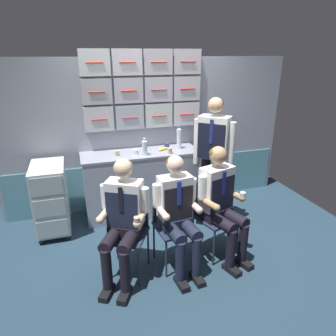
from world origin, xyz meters
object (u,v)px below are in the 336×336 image
(service_trolley, at_px, (51,197))
(crew_member_left, at_px, (123,217))
(crew_member_right, at_px, (178,210))
(crew_member_standing, at_px, (213,151))
(folding_chair_by_counter, at_px, (210,208))
(folding_chair_left, at_px, (129,223))
(folding_chair_right, at_px, (172,216))
(snack_banana, at_px, (163,149))
(coffee_cup_white, at_px, (117,153))
(crew_member_by_counter, at_px, (221,199))
(sparkling_bottle_green, at_px, (145,147))

(service_trolley, relative_size, crew_member_left, 0.72)
(crew_member_right, bearing_deg, crew_member_standing, 46.43)
(service_trolley, relative_size, folding_chair_by_counter, 1.06)
(folding_chair_left, relative_size, folding_chair_by_counter, 1.00)
(folding_chair_right, distance_m, snack_banana, 1.24)
(crew_member_left, height_order, folding_chair_right, crew_member_left)
(crew_member_left, height_order, crew_member_right, crew_member_left)
(snack_banana, bearing_deg, crew_member_standing, -46.56)
(crew_member_left, bearing_deg, service_trolley, 122.77)
(folding_chair_by_counter, xyz_separation_m, coffee_cup_white, (-0.89, 1.06, 0.42))
(crew_member_by_counter, bearing_deg, crew_member_standing, 72.67)
(folding_chair_left, relative_size, folding_chair_right, 1.00)
(crew_member_standing, bearing_deg, coffee_cup_white, 156.71)
(coffee_cup_white, bearing_deg, folding_chair_by_counter, -50.04)
(service_trolley, relative_size, crew_member_by_counter, 0.71)
(crew_member_standing, bearing_deg, folding_chair_right, -140.86)
(folding_chair_by_counter, height_order, sparkling_bottle_green, sparkling_bottle_green)
(crew_member_by_counter, distance_m, sparkling_bottle_green, 1.30)
(service_trolley, bearing_deg, folding_chair_left, -50.88)
(service_trolley, xyz_separation_m, folding_chair_right, (1.28, -1.00, 0.05))
(service_trolley, height_order, crew_member_left, crew_member_left)
(crew_member_right, height_order, crew_member_by_counter, crew_member_by_counter)
(crew_member_standing, bearing_deg, crew_member_left, -149.84)
(crew_member_right, distance_m, crew_member_by_counter, 0.52)
(folding_chair_by_counter, bearing_deg, sparkling_bottle_green, 118.85)
(folding_chair_left, relative_size, sparkling_bottle_green, 3.72)
(folding_chair_by_counter, xyz_separation_m, snack_banana, (-0.24, 1.10, 0.40))
(service_trolley, relative_size, crew_member_right, 0.73)
(service_trolley, relative_size, coffee_cup_white, 14.00)
(sparkling_bottle_green, distance_m, coffee_cup_white, 0.38)
(crew_member_left, bearing_deg, snack_banana, 58.40)
(service_trolley, distance_m, crew_member_standing, 2.14)
(folding_chair_right, distance_m, sparkling_bottle_green, 1.13)
(crew_member_right, bearing_deg, coffee_cup_white, 108.26)
(service_trolley, distance_m, folding_chair_by_counter, 2.00)
(folding_chair_right, height_order, snack_banana, snack_banana)
(sparkling_bottle_green, bearing_deg, folding_chair_right, -87.27)
(folding_chair_by_counter, xyz_separation_m, crew_member_by_counter, (0.05, -0.15, 0.18))
(folding_chair_left, height_order, crew_member_right, crew_member_right)
(service_trolley, bearing_deg, crew_member_standing, -10.65)
(crew_member_left, relative_size, coffee_cup_white, 19.47)
(folding_chair_left, bearing_deg, service_trolley, 129.12)
(crew_member_left, xyz_separation_m, crew_member_right, (0.56, -0.02, -0.01))
(snack_banana, bearing_deg, folding_chair_right, -102.09)
(crew_member_right, height_order, coffee_cup_white, crew_member_right)
(sparkling_bottle_green, bearing_deg, snack_banana, 24.19)
(folding_chair_left, distance_m, coffee_cup_white, 1.19)
(crew_member_left, xyz_separation_m, crew_member_by_counter, (1.08, 0.04, 0.01))
(folding_chair_right, bearing_deg, coffee_cup_white, 109.99)
(crew_member_right, bearing_deg, sparkling_bottle_green, 93.13)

